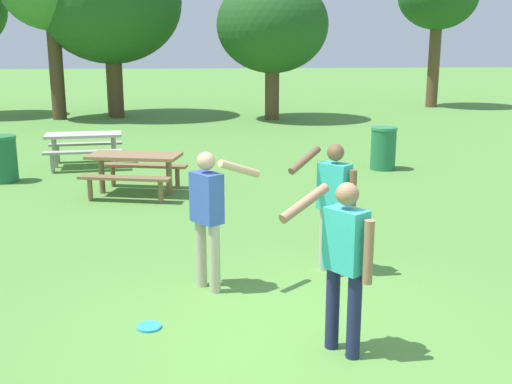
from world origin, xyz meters
name	(u,v)px	position (x,y,z in m)	size (l,w,h in m)	color
ground_plane	(289,342)	(0.00, 0.00, 0.00)	(120.00, 120.00, 0.00)	#568E3D
person_thrower	(344,256)	(0.45, -0.25, 0.96)	(0.83, 0.51, 1.64)	#1E234C
person_catcher	(208,210)	(-0.77, 1.42, 0.96)	(0.83, 0.51, 1.64)	#B7AD93
person_bystander	(334,199)	(0.78, 1.83, 0.96)	(0.84, 0.47, 1.64)	#B7AD93
frisbee	(149,327)	(-1.39, 0.42, 0.01)	(0.25, 0.25, 0.03)	#2D9EDB
picnic_table_near	(135,165)	(-2.12, 6.18, 0.56)	(1.97, 1.76, 0.77)	olive
picnic_table_far	(84,142)	(-3.57, 8.99, 0.56)	(1.86, 1.61, 0.77)	#B2ADA3
trash_can_beside_table	(3,159)	(-4.94, 7.48, 0.48)	(0.59, 0.59, 0.96)	#1E663D
trash_can_further_along	(383,148)	(3.22, 8.11, 0.48)	(0.59, 0.59, 0.96)	#237047
tree_far_right	(110,3)	(-4.19, 18.78, 4.19)	(5.26, 5.26, 6.45)	brown
tree_back_left	(272,26)	(1.68, 17.40, 3.35)	(3.99, 3.99, 5.07)	brown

